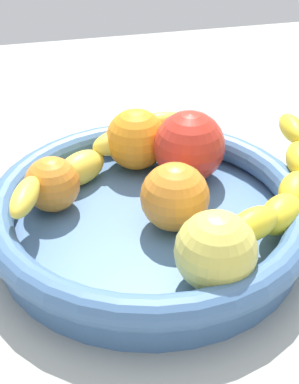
{
  "coord_description": "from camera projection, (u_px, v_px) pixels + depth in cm",
  "views": [
    {
      "loc": [
        -10.52,
        -43.45,
        38.19
      ],
      "look_at": [
        0.0,
        0.0,
        8.38
      ],
      "focal_mm": 53.9,
      "sensor_mm": 36.0,
      "label": 1
    }
  ],
  "objects": [
    {
      "name": "kitchen_counter",
      "position": [
        149.0,
        249.0,
        0.58
      ],
      "size": [
        120.0,
        120.0,
        3.0
      ],
      "primitive_type": "cube",
      "color": "#999D95",
      "rests_on": "ground"
    },
    {
      "name": "fruit_bowl",
      "position": [
        149.0,
        215.0,
        0.55
      ],
      "size": [
        31.14,
        31.14,
        5.29
      ],
      "color": "#456C9D",
      "rests_on": "kitchen_counter"
    },
    {
      "name": "banana_draped_left",
      "position": [
        87.0,
        161.0,
        0.59
      ],
      "size": [
        20.34,
        15.81,
        5.35
      ],
      "color": "yellow",
      "rests_on": "fruit_bowl"
    },
    {
      "name": "banana_draped_right",
      "position": [
        278.0,
        191.0,
        0.53
      ],
      "size": [
        18.31,
        19.06,
        5.05
      ],
      "color": "yellow",
      "rests_on": "fruit_bowl"
    },
    {
      "name": "orange_front",
      "position": [
        175.0,
        197.0,
        0.53
      ],
      "size": [
        6.42,
        6.42,
        6.42
      ],
      "primitive_type": "sphere",
      "color": "orange",
      "rests_on": "fruit_bowl"
    },
    {
      "name": "orange_mid_left",
      "position": [
        136.0,
        139.0,
        0.62
      ],
      "size": [
        6.58,
        6.58,
        6.58
      ],
      "primitive_type": "sphere",
      "color": "orange",
      "rests_on": "fruit_bowl"
    },
    {
      "name": "orange_mid_right",
      "position": [
        52.0,
        184.0,
        0.55
      ],
      "size": [
        5.42,
        5.42,
        5.42
      ],
      "primitive_type": "sphere",
      "color": "orange",
      "rests_on": "fruit_bowl"
    },
    {
      "name": "tomato_red",
      "position": [
        189.0,
        146.0,
        0.6
      ],
      "size": [
        7.46,
        7.46,
        7.46
      ],
      "primitive_type": "sphere",
      "color": "red",
      "rests_on": "fruit_bowl"
    },
    {
      "name": "apple_yellow",
      "position": [
        216.0,
        251.0,
        0.46
      ],
      "size": [
        6.76,
        6.76,
        6.76
      ],
      "primitive_type": "sphere",
      "color": "#DFD058",
      "rests_on": "fruit_bowl"
    }
  ]
}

